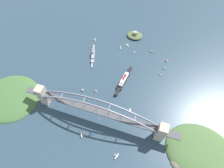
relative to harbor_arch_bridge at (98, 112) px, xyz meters
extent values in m
plane|color=#283D4C|center=(0.00, 0.00, -29.70)|extent=(1400.00, 1400.00, 0.00)
cube|color=#ADA38E|center=(-115.40, 0.00, -3.93)|extent=(14.75, 16.10, 51.55)
cube|color=#ADA38E|center=(115.40, 0.00, -3.93)|extent=(14.75, 16.10, 51.55)
cube|color=#47474C|center=(0.00, 0.00, 3.20)|extent=(216.05, 12.87, 2.40)
cube|color=#47474C|center=(-134.77, 0.00, 3.20)|extent=(24.00, 12.87, 2.40)
cube|color=#47474C|center=(134.77, 0.00, 3.20)|extent=(24.00, 12.87, 2.40)
cube|color=slate|center=(-100.54, -5.79, 9.00)|extent=(23.82, 1.80, 14.43)
cube|color=slate|center=(-78.20, -5.79, 19.30)|extent=(23.54, 1.80, 11.98)
cube|color=slate|center=(-55.86, -5.79, 27.03)|extent=(23.23, 1.80, 9.51)
cube|color=slate|center=(-33.51, -5.79, 32.18)|extent=(22.89, 1.80, 7.02)
cube|color=slate|center=(-11.17, -5.79, 34.75)|extent=(22.53, 1.80, 4.48)
cube|color=slate|center=(11.17, -5.79, 34.75)|extent=(22.53, 1.80, 4.48)
cube|color=slate|center=(33.51, -5.79, 32.18)|extent=(22.89, 1.80, 7.02)
cube|color=slate|center=(55.86, -5.79, 27.03)|extent=(23.23, 1.80, 9.51)
cube|color=slate|center=(78.20, -5.79, 19.30)|extent=(23.54, 1.80, 11.98)
cube|color=slate|center=(100.54, -5.79, 9.00)|extent=(23.82, 1.80, 14.43)
cube|color=slate|center=(-100.54, 5.79, 9.00)|extent=(23.82, 1.80, 14.43)
cube|color=slate|center=(-78.20, 5.79, 19.30)|extent=(23.54, 1.80, 11.98)
cube|color=slate|center=(-55.86, 5.79, 27.03)|extent=(23.23, 1.80, 9.51)
cube|color=slate|center=(-33.51, 5.79, 32.18)|extent=(22.89, 1.80, 7.02)
cube|color=slate|center=(-11.17, 5.79, 34.75)|extent=(22.53, 1.80, 4.48)
cube|color=slate|center=(11.17, 5.79, 34.75)|extent=(22.53, 1.80, 4.48)
cube|color=slate|center=(33.51, 5.79, 32.18)|extent=(22.89, 1.80, 7.02)
cube|color=slate|center=(55.86, 5.79, 27.03)|extent=(23.23, 1.80, 9.51)
cube|color=slate|center=(78.20, 5.79, 19.30)|extent=(23.54, 1.80, 11.98)
cube|color=slate|center=(100.54, 5.79, 9.00)|extent=(23.82, 1.80, 14.43)
cube|color=slate|center=(-111.71, 0.00, 3.20)|extent=(1.40, 11.58, 1.40)
cube|color=slate|center=(-67.03, 0.00, 23.81)|extent=(1.40, 11.58, 1.40)
cube|color=slate|center=(-22.34, 0.00, 34.11)|extent=(1.40, 11.58, 1.40)
cube|color=slate|center=(22.34, 0.00, 34.11)|extent=(1.40, 11.58, 1.40)
cube|color=slate|center=(67.03, 0.00, 23.81)|extent=(1.40, 11.58, 1.40)
cube|color=slate|center=(111.71, 0.00, 3.20)|extent=(1.40, 11.58, 1.40)
cylinder|color=slate|center=(-89.37, -5.79, 9.60)|extent=(0.56, 0.56, 10.39)
cylinder|color=slate|center=(-89.37, 5.79, 9.60)|extent=(0.56, 0.56, 10.39)
cylinder|color=slate|center=(-67.03, -5.79, 14.11)|extent=(0.56, 0.56, 19.40)
cylinder|color=slate|center=(-67.03, 5.79, 14.11)|extent=(0.56, 0.56, 19.40)
cylinder|color=slate|center=(-44.69, -5.79, 17.32)|extent=(0.56, 0.56, 25.84)
cylinder|color=slate|center=(-44.69, 5.79, 17.32)|extent=(0.56, 0.56, 25.84)
cylinder|color=slate|center=(-22.34, -5.79, 19.26)|extent=(0.56, 0.56, 29.70)
cylinder|color=slate|center=(-22.34, 5.79, 19.26)|extent=(0.56, 0.56, 29.70)
cylinder|color=slate|center=(0.00, -5.79, 19.90)|extent=(0.56, 0.56, 30.99)
cylinder|color=slate|center=(0.00, 5.79, 19.90)|extent=(0.56, 0.56, 30.99)
cylinder|color=slate|center=(22.34, -5.79, 19.26)|extent=(0.56, 0.56, 29.70)
cylinder|color=slate|center=(22.34, 5.79, 19.26)|extent=(0.56, 0.56, 29.70)
cylinder|color=slate|center=(44.69, -5.79, 17.32)|extent=(0.56, 0.56, 25.84)
cylinder|color=slate|center=(44.69, 5.79, 17.32)|extent=(0.56, 0.56, 25.84)
cylinder|color=slate|center=(67.03, -5.79, 14.11)|extent=(0.56, 0.56, 19.40)
cylinder|color=slate|center=(67.03, 5.79, 14.11)|extent=(0.56, 0.56, 19.40)
cylinder|color=slate|center=(89.37, -5.79, 9.60)|extent=(0.56, 0.56, 10.39)
cylinder|color=slate|center=(89.37, 5.79, 9.60)|extent=(0.56, 0.56, 10.39)
ellipsoid|color=#3D6033|center=(-193.82, -16.75, -29.70)|extent=(126.04, 114.74, 19.69)
ellipsoid|color=#476638|center=(190.99, -2.94, -29.70)|extent=(122.06, 103.76, 25.11)
ellipsoid|color=#756B5B|center=(163.53, -31.47, -29.70)|extent=(42.72, 31.13, 13.81)
cube|color=black|center=(20.91, 98.46, -26.43)|extent=(15.99, 51.39, 6.54)
cube|color=black|center=(16.43, 65.03, -26.43)|extent=(7.34, 17.40, 6.54)
cube|color=black|center=(25.38, 131.90, -26.43)|extent=(8.36, 17.54, 6.54)
cube|color=white|center=(20.91, 98.46, -20.03)|extent=(12.92, 38.67, 6.26)
cube|color=white|center=(19.52, 88.12, -15.30)|extent=(8.07, 9.21, 3.20)
cylinder|color=red|center=(20.65, 96.58, -13.76)|extent=(4.21, 4.21, 6.28)
cylinder|color=red|center=(21.79, 105.05, -13.76)|extent=(4.21, 4.21, 6.28)
cylinder|color=tan|center=(16.71, 67.12, -18.16)|extent=(0.50, 0.50, 10.00)
cube|color=gray|center=(-73.04, 147.67, -28.20)|extent=(21.46, 45.21, 3.01)
cube|color=gray|center=(-63.62, 119.14, -28.20)|extent=(8.01, 15.35, 3.01)
cube|color=gray|center=(-82.45, 176.19, -28.20)|extent=(8.67, 15.57, 3.01)
cube|color=gray|center=(-73.04, 147.67, -25.13)|extent=(12.93, 23.33, 3.13)
cylinder|color=gray|center=(-66.56, 128.06, -25.59)|extent=(5.41, 5.41, 2.20)
cylinder|color=gray|center=(-79.51, 167.28, -25.59)|extent=(5.41, 5.41, 2.20)
cylinder|color=gray|center=(-73.04, 147.67, -18.56)|extent=(0.60, 0.60, 10.00)
cylinder|color=#4C4C51|center=(-74.45, 151.95, -21.36)|extent=(4.25, 4.25, 4.40)
ellipsoid|color=#4C6038|center=(7.01, 251.19, -25.90)|extent=(41.38, 34.65, 7.61)
cube|color=#9E937F|center=(7.01, 251.19, -18.92)|extent=(8.00, 8.00, 9.38)
cylinder|color=gray|center=(11.51, 247.69, -18.45)|extent=(3.60, 3.60, 10.32)
cylinder|color=#B7B7B2|center=(54.01, -54.66, -29.25)|extent=(5.22, 2.43, 0.90)
cylinder|color=#B7B7B2|center=(53.00, -57.82, -29.25)|extent=(5.22, 2.43, 0.90)
cylinder|color=black|center=(54.01, -54.66, -28.19)|extent=(0.14, 0.14, 1.21)
cylinder|color=black|center=(53.00, -57.82, -28.19)|extent=(0.14, 0.14, 1.21)
ellipsoid|color=beige|center=(53.50, -56.24, -26.95)|extent=(7.60, 3.50, 1.27)
cylinder|color=black|center=(56.75, -57.27, -26.95)|extent=(1.13, 1.39, 1.20)
cube|color=beige|center=(54.41, -56.53, -26.42)|extent=(5.00, 11.16, 0.20)
cube|color=beige|center=(50.33, -55.23, -26.83)|extent=(2.33, 4.38, 0.12)
cube|color=black|center=(50.33, -55.23, -25.57)|extent=(1.08, 0.45, 1.50)
cylinder|color=#B7B7B2|center=(-17.11, -42.42, -29.25)|extent=(5.35, 3.98, 0.90)
cylinder|color=#B7B7B2|center=(-18.74, -39.98, -29.25)|extent=(5.35, 3.98, 0.90)
cylinder|color=maroon|center=(-17.11, -42.42, -28.11)|extent=(0.14, 0.14, 1.39)
cylinder|color=maroon|center=(-18.74, -39.98, -28.11)|extent=(0.14, 0.14, 1.39)
ellipsoid|color=beige|center=(-17.93, -41.20, -26.78)|extent=(6.93, 5.20, 1.26)
cylinder|color=maroon|center=(-20.73, -43.07, -26.78)|extent=(1.33, 1.44, 1.20)
cube|color=beige|center=(-18.71, -41.72, -26.25)|extent=(7.09, 9.48, 0.20)
cube|color=beige|center=(-15.18, -39.38, -26.65)|extent=(3.07, 3.85, 0.12)
cube|color=maroon|center=(-15.18, -39.38, -25.40)|extent=(0.98, 0.71, 1.50)
cube|color=#2D6B3D|center=(96.15, 142.69, -29.11)|extent=(6.19, 3.26, 1.19)
cube|color=#2D6B3D|center=(92.29, 143.42, -29.11)|extent=(2.15, 1.55, 1.19)
cube|color=#2D6B3D|center=(100.00, 141.96, -29.11)|extent=(2.20, 1.79, 1.19)
cube|color=beige|center=(96.87, 142.55, -27.91)|extent=(3.22, 2.28, 1.20)
cube|color=#234C8C|center=(100.03, 164.99, -29.31)|extent=(6.03, 4.28, 0.78)
cube|color=#234C8C|center=(96.60, 163.60, -29.31)|extent=(2.11, 1.68, 0.78)
cube|color=#234C8C|center=(103.46, 166.39, -29.31)|extent=(2.19, 1.88, 0.78)
cylinder|color=tan|center=(99.60, 164.82, -24.95)|extent=(0.16, 0.16, 7.95)
cone|color=white|center=(101.10, 165.43, -25.34)|extent=(6.63, 6.63, 6.36)
cube|color=silver|center=(-17.58, 197.60, -29.23)|extent=(4.63, 5.65, 0.94)
cube|color=silver|center=(-15.98, 194.64, -29.23)|extent=(1.80, 2.02, 0.94)
cube|color=silver|center=(-19.19, 200.56, -29.23)|extent=(2.00, 2.13, 0.94)
cylinder|color=tan|center=(-17.38, 197.23, -24.61)|extent=(0.16, 0.16, 8.31)
cone|color=silver|center=(-18.08, 198.53, -25.02)|extent=(6.28, 6.28, 6.65)
cube|color=gold|center=(-89.71, 202.83, -29.22)|extent=(6.75, 6.37, 0.97)
cube|color=gold|center=(-86.40, 199.97, -29.22)|extent=(2.46, 2.36, 0.97)
cube|color=gold|center=(-93.01, 205.70, -29.22)|extent=(2.62, 2.55, 0.97)
cylinder|color=tan|center=(-89.30, 202.47, -24.03)|extent=(0.16, 0.16, 9.41)
cone|color=white|center=(-90.74, 203.73, -24.50)|extent=(8.48, 8.48, 7.52)
cube|color=silver|center=(53.30, 35.16, -29.29)|extent=(4.02, 6.58, 0.82)
cube|color=silver|center=(52.26, 39.11, -29.29)|extent=(1.87, 2.33, 0.82)
cube|color=silver|center=(54.33, 31.20, -29.29)|extent=(2.14, 2.40, 0.82)
cube|color=beige|center=(53.49, 34.42, -28.41)|extent=(2.75, 3.48, 0.95)
cube|color=#B2231E|center=(102.07, 190.12, -29.29)|extent=(6.26, 3.13, 0.82)
cube|color=#B2231E|center=(98.09, 190.57, -29.29)|extent=(2.12, 1.33, 0.82)
cube|color=#B2231E|center=(106.05, 189.66, -29.29)|extent=(2.14, 1.55, 0.82)
cylinder|color=tan|center=(101.57, 190.18, -23.86)|extent=(0.16, 0.16, 10.04)
cone|color=white|center=(103.31, 189.98, -24.36)|extent=(6.11, 6.11, 8.03)
cube|color=gold|center=(-2.17, 212.17, -29.28)|extent=(7.08, 6.86, 0.85)
cube|color=gold|center=(-5.62, 215.36, -29.28)|extent=(2.78, 2.73, 0.85)
cube|color=gold|center=(1.27, 208.98, -29.28)|extent=(2.99, 2.96, 0.85)
cube|color=beige|center=(-1.53, 211.57, -28.20)|extent=(4.12, 4.05, 1.32)
cube|color=black|center=(-56.81, 47.45, -29.22)|extent=(3.63, 5.52, 0.96)
cube|color=black|center=(-55.60, 44.22, -29.22)|extent=(1.42, 1.92, 0.96)
cube|color=black|center=(-58.02, 50.67, -29.22)|extent=(1.59, 1.98, 0.96)
cylinder|color=tan|center=(-56.66, 47.04, -24.66)|extent=(0.16, 0.16, 8.16)
cone|color=white|center=(-57.19, 48.45, -25.07)|extent=(6.10, 6.10, 6.53)
cube|color=black|center=(62.40, 207.62, -29.21)|extent=(7.35, 3.37, 0.97)
cube|color=black|center=(57.73, 208.31, -29.21)|extent=(2.52, 1.63, 0.97)
cube|color=black|center=(67.07, 206.92, -29.21)|extent=(2.56, 1.88, 0.97)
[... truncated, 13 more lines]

